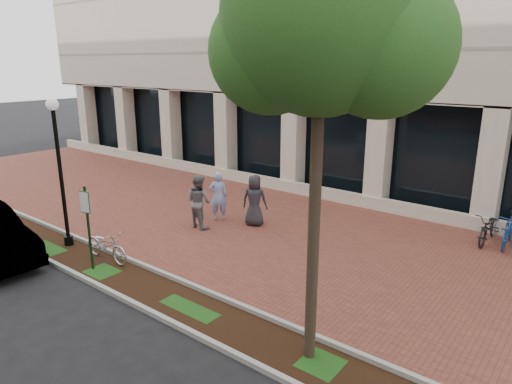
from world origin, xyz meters
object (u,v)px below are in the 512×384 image
Objects in this scene: street_tree at (325,28)px; pedestrian_right at (255,200)px; pedestrian_mid at (199,202)px; parking_sign at (87,218)px; lamppost at (60,165)px; locked_bicycle at (107,245)px; pedestrian_left at (218,196)px.

street_tree is 4.36× the size of pedestrian_right.
street_tree is at bearing 154.51° from pedestrian_mid.
pedestrian_right is at bearing 65.19° from parking_sign.
lamppost is 9.72m from street_tree.
pedestrian_mid is 1.94m from pedestrian_right.
street_tree reaches higher than locked_bicycle.
locked_bicycle is 3.69m from pedestrian_mid.
street_tree reaches higher than lamppost.
pedestrian_left is (-6.93, 4.82, -5.21)m from street_tree.
pedestrian_mid reaches higher than pedestrian_right.
parking_sign is 8.29m from street_tree.
parking_sign is 5.83m from pedestrian_right.
pedestrian_right is at bearing 136.87° from street_tree.
lamppost is 6.39m from pedestrian_right.
pedestrian_left is (0.14, 4.64, 0.43)m from locked_bicycle.
locked_bicycle is at bearing 48.65° from pedestrian_left.
pedestrian_mid reaches higher than pedestrian_left.
parking_sign reaches higher than pedestrian_mid.
pedestrian_left is (2.13, 4.70, -1.68)m from lamppost.
pedestrian_left is 0.96× the size of pedestrian_mid.
locked_bicycle is 5.26m from pedestrian_right.
pedestrian_left is 1.43m from pedestrian_right.
parking_sign is at bearing 53.52° from pedestrian_right.
street_tree is 9.22m from pedestrian_right.
parking_sign is 1.33× the size of pedestrian_left.
pedestrian_mid is at bearing 151.05° from street_tree.
lamppost is 2.44× the size of pedestrian_mid.
lamppost is at bearing 25.98° from pedestrian_left.
parking_sign is at bearing -14.53° from lamppost.
lamppost is at bearing 90.52° from locked_bicycle.
parking_sign is 0.53× the size of lamppost.
street_tree is at bearing -92.71° from locked_bicycle.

